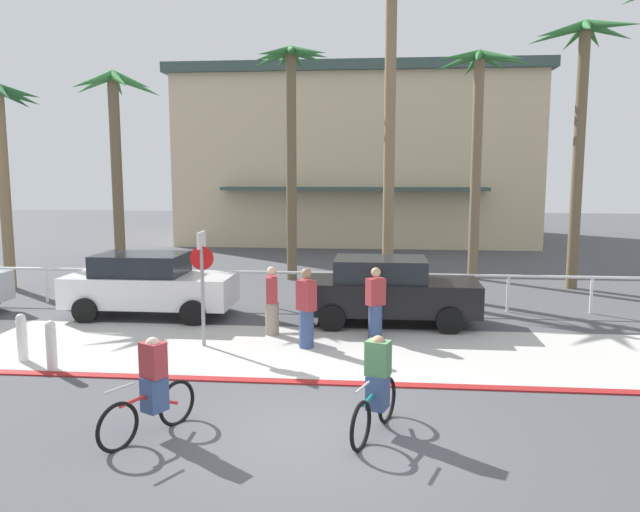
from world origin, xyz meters
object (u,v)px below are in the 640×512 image
Objects in this scene: stop_sign_bike_lane at (202,272)px; cyclist_red_0 at (152,389)px; palm_tree_2 at (291,103)px; palm_tree_4 at (479,110)px; pedestrian_2 at (375,306)px; cyclist_teal_1 at (377,387)px; pedestrian_0 at (306,311)px; palm_tree_3 at (391,59)px; car_white_1 at (149,284)px; car_black_2 at (388,290)px; palm_tree_1 at (115,126)px; palm_tree_5 at (581,93)px; bollard_0 at (51,345)px; bollard_1 at (22,337)px; pedestrian_1 at (272,304)px.

cyclist_red_0 is at bearing -83.23° from stop_sign_bike_lane.
cyclist_red_0 is (-0.21, -13.27, -5.48)m from palm_tree_2.
pedestrian_2 is at bearing -112.28° from palm_tree_4.
pedestrian_0 reaches higher than cyclist_teal_1.
palm_tree_3 reaches higher than pedestrian_0.
stop_sign_bike_lane is 0.32× the size of palm_tree_2.
pedestrian_0 is at bearing -149.58° from pedestrian_2.
stop_sign_bike_lane is 3.59m from car_white_1.
car_black_2 is at bearing -61.84° from palm_tree_2.
palm_tree_4 is 4.50× the size of pedestrian_0.
pedestrian_2 is at bearing 30.42° from pedestrian_0.
cyclist_red_0 is 5.00m from pedestrian_0.
palm_tree_1 is 4.40× the size of cyclist_red_0.
palm_tree_3 is 6.19× the size of cyclist_red_0.
cyclist_red_0 is at bearing -110.33° from pedestrian_0.
palm_tree_5 is (15.16, 0.55, 0.96)m from palm_tree_1.
palm_tree_1 is 4.14× the size of cyclist_teal_1.
cyclist_teal_1 is at bearing 6.88° from cyclist_red_0.
cyclist_teal_1 is (6.32, -2.30, 0.18)m from bollard_0.
cyclist_red_0 reaches higher than bollard_0.
bollard_1 is at bearing -161.52° from pedestrian_2.
cyclist_teal_1 is 5.17m from pedestrian_2.
cyclist_teal_1 is at bearing -70.14° from pedestrian_0.
pedestrian_0 is (-4.97, -9.36, -5.14)m from palm_tree_4.
cyclist_teal_1 is at bearing -21.11° from bollard_1.
palm_tree_3 is (3.39, -1.48, 1.16)m from palm_tree_2.
cyclist_red_0 is (3.92, -3.18, 0.18)m from bollard_1.
bollard_1 is at bearing -152.48° from car_black_2.
palm_tree_4 is at bearing 54.76° from pedestrian_1.
palm_tree_4 is 4.85× the size of pedestrian_1.
pedestrian_2 is (-0.37, -6.23, -6.56)m from palm_tree_3.
palm_tree_3 is at bearing 72.99° from cyclist_red_0.
palm_tree_4 is 10.54m from pedestrian_2.
stop_sign_bike_lane is 0.58× the size of car_white_1.
palm_tree_1 is at bearing 179.51° from palm_tree_3.
bollard_0 is 1.00× the size of bollard_1.
bollard_1 is 0.12× the size of palm_tree_2.
bollard_0 is 0.61× the size of pedestrian_1.
palm_tree_3 is at bearing 59.94° from stop_sign_bike_lane.
car_black_2 is at bearing 63.40° from cyclist_red_0.
palm_tree_1 reaches higher than cyclist_teal_1.
palm_tree_3 is (4.15, 7.18, 5.66)m from stop_sign_bike_lane.
palm_tree_1 is at bearing 100.47° from bollard_1.
palm_tree_5 is 5.09× the size of pedestrian_2.
palm_tree_3 is 9.05m from pedestrian_2.
pedestrian_0 is 1.06× the size of pedestrian_2.
palm_tree_4 reaches higher than cyclist_red_0.
palm_tree_1 is at bearing -169.90° from palm_tree_4.
palm_tree_4 is 11.79m from pedestrian_0.
bollard_1 is (-3.37, -1.44, -1.16)m from stop_sign_bike_lane.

